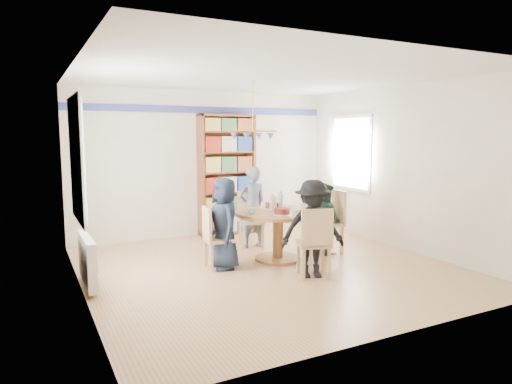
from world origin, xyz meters
TOP-DOWN VIEW (x-y plane):
  - ground at (0.00, 0.00)m, footprint 5.00×5.00m
  - room_shell at (-0.26, 0.87)m, footprint 5.00×5.00m
  - radiator at (-2.42, 0.30)m, footprint 0.12×1.00m
  - dining_table at (0.32, 0.30)m, footprint 1.30×1.30m
  - chair_left at (-0.71, 0.31)m, footprint 0.43×0.43m
  - chair_right at (1.31, 0.30)m, footprint 0.49×0.49m
  - chair_far at (0.34, 1.28)m, footprint 0.51×0.51m
  - chair_near at (0.31, -0.70)m, footprint 0.54×0.54m
  - person_left at (-0.57, 0.27)m, footprint 0.45×0.66m
  - person_right at (1.20, 0.31)m, footprint 0.45×0.57m
  - person_far at (0.33, 1.19)m, footprint 0.50×0.33m
  - person_near at (0.32, -0.63)m, footprint 0.96×0.73m
  - bookshelf at (0.37, 2.34)m, footprint 1.08×0.32m
  - tableware at (0.30, 0.33)m, footprint 1.06×1.06m

SIDE VIEW (x-z plane):
  - ground at x=0.00m, z-range 0.00..0.00m
  - radiator at x=-2.42m, z-range 0.05..0.65m
  - chair_left at x=-0.71m, z-range 0.04..0.93m
  - chair_far at x=0.34m, z-range 0.05..0.98m
  - chair_near at x=0.31m, z-range 0.05..1.00m
  - dining_table at x=0.32m, z-range 0.18..0.93m
  - chair_right at x=1.31m, z-range 0.05..1.06m
  - person_right at x=1.20m, z-range 0.00..1.13m
  - person_left at x=-0.57m, z-range 0.00..1.30m
  - person_near at x=0.32m, z-range 0.00..1.31m
  - person_far at x=0.33m, z-range 0.00..1.37m
  - tableware at x=0.30m, z-range 0.67..0.95m
  - bookshelf at x=0.37m, z-range -0.02..2.25m
  - room_shell at x=-0.26m, z-range -0.85..4.15m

